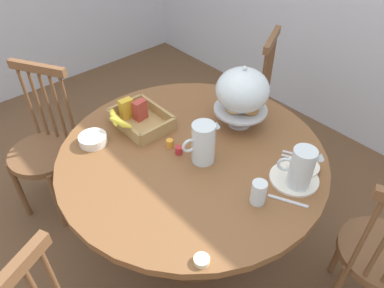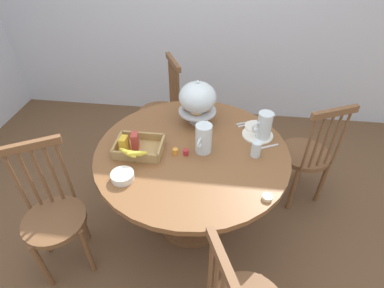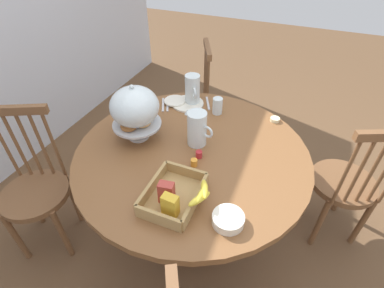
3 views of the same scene
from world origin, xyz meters
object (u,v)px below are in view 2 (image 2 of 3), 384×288
Objects in this scene: china_plate_large at (257,135)px; cereal_bowl at (123,176)px; windsor_chair_far_side at (162,113)px; drinking_glass at (256,149)px; dining_table at (192,170)px; pastry_stand_with_dome at (198,99)px; cereal_basket at (136,147)px; china_plate_small at (255,126)px; milk_pitcher at (204,140)px; butter_dish at (267,197)px; windsor_chair_facing_door at (306,156)px; windsor_chair_near_window at (54,218)px; orange_juice_pitcher at (264,127)px.

china_plate_large is 0.99m from cereal_bowl.
drinking_glass is at bearing -46.60° from windsor_chair_far_side.
pastry_stand_with_dome is (-0.00, 0.34, 0.39)m from dining_table.
cereal_basket reaches higher than dining_table.
cereal_basket is 0.88m from china_plate_small.
milk_pitcher reaches higher than cereal_basket.
china_plate_large is at bearing -37.39° from windsor_chair_far_side.
china_plate_large is at bearing 92.81° from butter_dish.
windsor_chair_far_side reaches higher than cereal_basket.
drinking_glass is 0.38m from butter_dish.
cereal_bowl is at bearing -158.27° from drinking_glass.
china_plate_large is 1.57× the size of cereal_bowl.
drinking_glass is (-0.46, -0.39, 0.34)m from windsor_chair_facing_door.
dining_table is 0.54m from cereal_bowl.
windsor_chair_near_window is at bearing -151.91° from dining_table.
milk_pitcher is at bearing -77.03° from pastry_stand_with_dome.
milk_pitcher is at bearing 9.30° from cereal_basket.
cereal_basket is (0.48, 0.38, 0.33)m from windsor_chair_near_window.
butter_dish is (0.05, -0.37, -0.04)m from drinking_glass.
china_plate_small reaches higher than dining_table.
cereal_basket is at bearing 38.26° from windsor_chair_near_window.
cereal_basket reaches higher than cereal_bowl.
butter_dish is (0.48, -0.72, -0.19)m from pastry_stand_with_dome.
orange_juice_pitcher is 0.58m from butter_dish.
drinking_glass reaches higher than cereal_bowl.
dining_table is at bearing 11.05° from cereal_basket.
china_plate_large is (-0.43, -0.16, 0.29)m from windsor_chair_facing_door.
cereal_basket is 0.78m from drinking_glass.
pastry_stand_with_dome is 2.46× the size of cereal_bowl.
windsor_chair_near_window is at bearing -141.74° from cereal_basket.
orange_juice_pitcher is (0.48, -0.15, -0.10)m from pastry_stand_with_dome.
cereal_bowl reaches higher than china_plate_large.
pastry_stand_with_dome reaches higher than dining_table.
windsor_chair_facing_door is 0.55m from china_plate_large.
china_plate_large is (1.29, 0.67, 0.29)m from windsor_chair_near_window.
windsor_chair_facing_door reaches higher than china_plate_small.
windsor_chair_near_window is at bearing -160.63° from drinking_glass.
pastry_stand_with_dome is 3.13× the size of drinking_glass.
china_plate_large is at bearing 83.54° from drinking_glass.
drinking_glass is at bearing -105.88° from orange_juice_pitcher.
drinking_glass is 1.83× the size of butter_dish.
windsor_chair_near_window is (-0.84, -0.45, -0.10)m from dining_table.
china_plate_small is (-0.05, 0.11, -0.08)m from orange_juice_pitcher.
milk_pitcher is at bearing 0.76° from dining_table.
cereal_basket is (-0.36, -0.07, 0.23)m from dining_table.
windsor_chair_facing_door reaches higher than china_plate_large.
cereal_bowl is at bearing -139.48° from dining_table.
dining_table is 4.15× the size of cereal_basket.
pastry_stand_with_dome is at bearing 48.87° from cereal_basket.
cereal_bowl is (-1.26, -0.70, 0.31)m from windsor_chair_facing_door.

